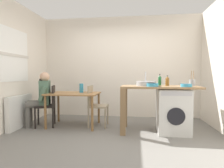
{
  "coord_description": "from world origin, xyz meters",
  "views": [
    {
      "loc": [
        0.45,
        -3.36,
        1.14
      ],
      "look_at": [
        -0.05,
        0.45,
        0.95
      ],
      "focal_mm": 29.94,
      "sensor_mm": 36.0,
      "label": 1
    }
  ],
  "objects_px": {
    "bottle_squat_brown": "(167,81)",
    "colander": "(186,85)",
    "dining_table": "(74,97)",
    "utensil_crock": "(192,82)",
    "chair_opposite": "(95,103)",
    "mixing_bowl": "(152,85)",
    "washing_machine": "(173,111)",
    "vase": "(81,88)",
    "chair_person_seat": "(49,103)",
    "bottle_tall_green": "(160,80)",
    "seated_person": "(41,96)"
  },
  "relations": [
    {
      "from": "washing_machine",
      "to": "utensil_crock",
      "type": "height_order",
      "value": "utensil_crock"
    },
    {
      "from": "chair_opposite",
      "to": "seated_person",
      "type": "relative_size",
      "value": 0.75
    },
    {
      "from": "washing_machine",
      "to": "vase",
      "type": "distance_m",
      "value": 2.01
    },
    {
      "from": "chair_person_seat",
      "to": "vase",
      "type": "relative_size",
      "value": 4.45
    },
    {
      "from": "washing_machine",
      "to": "vase",
      "type": "xyz_separation_m",
      "value": [
        -1.94,
        0.31,
        0.41
      ]
    },
    {
      "from": "dining_table",
      "to": "vase",
      "type": "xyz_separation_m",
      "value": [
        0.15,
        0.1,
        0.2
      ]
    },
    {
      "from": "bottle_squat_brown",
      "to": "mixing_bowl",
      "type": "relative_size",
      "value": 0.93
    },
    {
      "from": "vase",
      "to": "mixing_bowl",
      "type": "bearing_deg",
      "value": -18.27
    },
    {
      "from": "dining_table",
      "to": "seated_person",
      "type": "relative_size",
      "value": 0.92
    },
    {
      "from": "bottle_squat_brown",
      "to": "washing_machine",
      "type": "bearing_deg",
      "value": -42.8
    },
    {
      "from": "colander",
      "to": "vase",
      "type": "distance_m",
      "value": 2.2
    },
    {
      "from": "washing_machine",
      "to": "bottle_squat_brown",
      "type": "bearing_deg",
      "value": 137.2
    },
    {
      "from": "chair_person_seat",
      "to": "seated_person",
      "type": "relative_size",
      "value": 0.75
    },
    {
      "from": "bottle_squat_brown",
      "to": "colander",
      "type": "xyz_separation_m",
      "value": [
        0.29,
        -0.31,
        -0.06
      ]
    },
    {
      "from": "washing_machine",
      "to": "chair_opposite",
      "type": "bearing_deg",
      "value": 171.0
    },
    {
      "from": "seated_person",
      "to": "washing_machine",
      "type": "xyz_separation_m",
      "value": [
        2.8,
        -0.08,
        -0.24
      ]
    },
    {
      "from": "chair_person_seat",
      "to": "vase",
      "type": "height_order",
      "value": "vase"
    },
    {
      "from": "chair_person_seat",
      "to": "utensil_crock",
      "type": "distance_m",
      "value": 3.05
    },
    {
      "from": "utensil_crock",
      "to": "vase",
      "type": "distance_m",
      "value": 2.33
    },
    {
      "from": "washing_machine",
      "to": "vase",
      "type": "relative_size",
      "value": 4.25
    },
    {
      "from": "bottle_tall_green",
      "to": "chair_person_seat",
      "type": "bearing_deg",
      "value": -178.29
    },
    {
      "from": "dining_table",
      "to": "chair_person_seat",
      "type": "height_order",
      "value": "chair_person_seat"
    },
    {
      "from": "bottle_tall_green",
      "to": "vase",
      "type": "height_order",
      "value": "bottle_tall_green"
    },
    {
      "from": "seated_person",
      "to": "washing_machine",
      "type": "bearing_deg",
      "value": -110.45
    },
    {
      "from": "chair_person_seat",
      "to": "chair_opposite",
      "type": "bearing_deg",
      "value": -101.86
    },
    {
      "from": "colander",
      "to": "vase",
      "type": "xyz_separation_m",
      "value": [
        -2.13,
        0.52,
        -0.11
      ]
    },
    {
      "from": "chair_person_seat",
      "to": "chair_opposite",
      "type": "distance_m",
      "value": 1.03
    },
    {
      "from": "bottle_tall_green",
      "to": "utensil_crock",
      "type": "height_order",
      "value": "utensil_crock"
    },
    {
      "from": "bottle_squat_brown",
      "to": "utensil_crock",
      "type": "bearing_deg",
      "value": -4.86
    },
    {
      "from": "bottle_tall_green",
      "to": "vase",
      "type": "bearing_deg",
      "value": 176.51
    },
    {
      "from": "dining_table",
      "to": "chair_person_seat",
      "type": "xyz_separation_m",
      "value": [
        -0.55,
        -0.08,
        -0.14
      ]
    },
    {
      "from": "bottle_tall_green",
      "to": "bottle_squat_brown",
      "type": "height_order",
      "value": "bottle_tall_green"
    },
    {
      "from": "mixing_bowl",
      "to": "utensil_crock",
      "type": "bearing_deg",
      "value": 17.7
    },
    {
      "from": "chair_person_seat",
      "to": "seated_person",
      "type": "bearing_deg",
      "value": 90.0
    },
    {
      "from": "chair_opposite",
      "to": "utensil_crock",
      "type": "bearing_deg",
      "value": 83.67
    },
    {
      "from": "chair_opposite",
      "to": "bottle_squat_brown",
      "type": "xyz_separation_m",
      "value": [
        1.52,
        -0.16,
        0.5
      ]
    },
    {
      "from": "dining_table",
      "to": "utensil_crock",
      "type": "distance_m",
      "value": 2.49
    },
    {
      "from": "mixing_bowl",
      "to": "utensil_crock",
      "type": "xyz_separation_m",
      "value": [
        0.78,
        0.25,
        0.04
      ]
    },
    {
      "from": "utensil_crock",
      "to": "seated_person",
      "type": "bearing_deg",
      "value": 179.52
    },
    {
      "from": "bottle_tall_green",
      "to": "mixing_bowl",
      "type": "relative_size",
      "value": 1.06
    },
    {
      "from": "chair_opposite",
      "to": "mixing_bowl",
      "type": "distance_m",
      "value": 1.36
    },
    {
      "from": "dining_table",
      "to": "chair_opposite",
      "type": "distance_m",
      "value": 0.5
    },
    {
      "from": "dining_table",
      "to": "colander",
      "type": "height_order",
      "value": "colander"
    },
    {
      "from": "bottle_squat_brown",
      "to": "bottle_tall_green",
      "type": "bearing_deg",
      "value": 140.73
    },
    {
      "from": "chair_opposite",
      "to": "utensil_crock",
      "type": "distance_m",
      "value": 2.05
    },
    {
      "from": "dining_table",
      "to": "chair_opposite",
      "type": "xyz_separation_m",
      "value": [
        0.48,
        0.05,
        -0.14
      ]
    },
    {
      "from": "bottle_tall_green",
      "to": "colander",
      "type": "relative_size",
      "value": 1.17
    },
    {
      "from": "chair_opposite",
      "to": "mixing_bowl",
      "type": "height_order",
      "value": "mixing_bowl"
    },
    {
      "from": "dining_table",
      "to": "bottle_tall_green",
      "type": "xyz_separation_m",
      "value": [
        1.86,
        -0.0,
        0.38
      ]
    },
    {
      "from": "chair_opposite",
      "to": "bottle_tall_green",
      "type": "distance_m",
      "value": 1.48
    }
  ]
}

